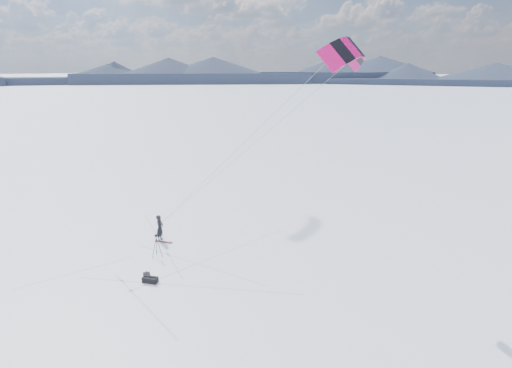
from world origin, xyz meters
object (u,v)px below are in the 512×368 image
Objects in this scene: tripod at (156,243)px; gear_bag_b at (147,277)px; snowkiter at (161,240)px; snowboard at (164,242)px; gear_bag_a at (150,280)px.

gear_bag_b is (1.74, -2.54, -0.86)m from tripod.
snowkiter is 1.21× the size of tripod.
snowkiter is 5.91m from gear_bag_b.
snowkiter is 1.44× the size of snowboard.
gear_bag_b is (3.16, -4.58, 0.14)m from snowboard.
snowkiter reaches higher than snowboard.
gear_bag_a is at bearing -72.89° from tripod.
gear_bag_b is at bearing 139.62° from gear_bag_a.
gear_bag_a is (3.59, -4.75, 0.16)m from snowboard.
tripod is (1.41, -2.04, 1.00)m from snowboard.
snowboard is 1.39× the size of gear_bag_a.
snowkiter is 2.00× the size of gear_bag_a.
gear_bag_a is 1.11× the size of gear_bag_b.
tripod is at bearing 160.65° from gear_bag_b.
tripod reaches higher than snowkiter.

